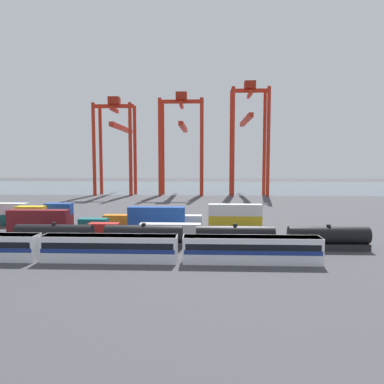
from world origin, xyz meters
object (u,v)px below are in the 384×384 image
(shipping_container_17, at_px, (176,221))
(gantry_crane_west, at_px, (117,136))
(shipping_container_12, at_px, (2,220))
(shipping_container_5, at_px, (170,230))
(freight_tank_row, at_px, (189,237))
(shipping_container_2, at_px, (39,229))
(shipping_container_16, at_px, (117,220))
(gantry_crane_central, at_px, (182,134))
(passenger_train, at_px, (110,247))
(gantry_crane_east, at_px, (248,128))
(shipping_container_10, at_px, (157,225))

(shipping_container_17, xyz_separation_m, gantry_crane_west, (-33.92, 81.29, 25.23))
(gantry_crane_west, bearing_deg, shipping_container_12, -94.82)
(shipping_container_5, distance_m, shipping_container_17, 11.13)
(shipping_container_12, distance_m, shipping_container_17, 40.77)
(freight_tank_row, relative_size, shipping_container_2, 4.98)
(shipping_container_16, bearing_deg, gantry_crane_central, 83.28)
(shipping_container_17, bearing_deg, passenger_train, -104.09)
(shipping_container_5, bearing_deg, gantry_crane_east, 74.38)
(gantry_crane_east, bearing_deg, shipping_container_16, -115.85)
(passenger_train, bearing_deg, shipping_container_5, 68.03)
(shipping_container_10, relative_size, gantry_crane_west, 0.28)
(shipping_container_5, height_order, gantry_crane_central, gantry_crane_central)
(shipping_container_12, bearing_deg, shipping_container_16, 0.00)
(gantry_crane_central, bearing_deg, shipping_container_5, -87.50)
(gantry_crane_west, bearing_deg, shipping_container_2, -85.51)
(shipping_container_5, xyz_separation_m, shipping_container_16, (-13.52, 11.13, 0.00))
(shipping_container_17, bearing_deg, freight_tank_row, -78.55)
(freight_tank_row, xyz_separation_m, shipping_container_16, (-17.74, 20.51, -0.71))
(shipping_container_2, bearing_deg, shipping_container_10, 13.56)
(shipping_container_16, relative_size, gantry_crane_east, 0.12)
(passenger_train, xyz_separation_m, shipping_container_12, (-33.49, 29.00, -0.84))
(passenger_train, bearing_deg, shipping_container_17, 75.91)
(shipping_container_5, relative_size, shipping_container_12, 1.00)
(gantry_crane_central, distance_m, gantry_crane_east, 29.95)
(shipping_container_10, bearing_deg, gantry_crane_east, 71.31)
(shipping_container_12, relative_size, shipping_container_17, 1.00)
(passenger_train, height_order, shipping_container_16, passenger_train)
(passenger_train, relative_size, shipping_container_5, 5.13)
(gantry_crane_east, bearing_deg, gantry_crane_central, -178.94)
(gantry_crane_west, xyz_separation_m, gantry_crane_central, (29.84, -0.62, 0.73))
(gantry_crane_east, bearing_deg, shipping_container_5, -105.62)
(shipping_container_2, relative_size, shipping_container_16, 2.00)
(gantry_crane_west, bearing_deg, shipping_container_10, -70.76)
(freight_tank_row, bearing_deg, shipping_container_5, 114.23)
(freight_tank_row, height_order, gantry_crane_east, gantry_crane_east)
(gantry_crane_west, height_order, gantry_crane_central, gantry_crane_central)
(freight_tank_row, bearing_deg, shipping_container_2, 163.07)
(gantry_crane_central, bearing_deg, shipping_container_17, -87.10)
(passenger_train, distance_m, freight_tank_row, 14.24)
(freight_tank_row, height_order, shipping_container_10, freight_tank_row)
(passenger_train, height_order, shipping_container_5, passenger_train)
(shipping_container_12, distance_m, gantry_crane_east, 108.77)
(shipping_container_16, distance_m, gantry_crane_east, 94.63)
(shipping_container_12, distance_m, shipping_container_16, 27.18)
(shipping_container_5, xyz_separation_m, shipping_container_10, (-3.53, 5.56, 0.00))
(gantry_crane_central, bearing_deg, gantry_crane_east, 1.06)
(shipping_container_17, bearing_deg, gantry_crane_central, 92.90)
(gantry_crane_west, bearing_deg, shipping_container_17, -67.35)
(gantry_crane_west, xyz_separation_m, gantry_crane_east, (59.67, -0.07, 3.23))
(freight_tank_row, distance_m, shipping_container_2, 32.22)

